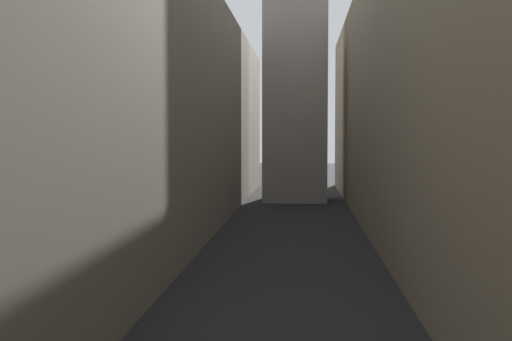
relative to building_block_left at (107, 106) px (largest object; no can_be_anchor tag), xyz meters
name	(u,v)px	position (x,y,z in m)	size (l,w,h in m)	color
ground_plane	(288,255)	(11.70, -2.00, -9.11)	(264.00, 264.00, 0.00)	#232326
building_block_left	(107,106)	(0.00, 0.00, 0.00)	(12.41, 108.00, 18.21)	gray
building_block_right	(465,90)	(22.56, 0.00, 0.94)	(10.71, 108.00, 20.10)	gray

